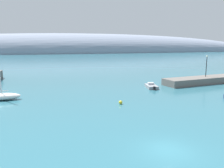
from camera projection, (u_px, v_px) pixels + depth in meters
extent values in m
plane|color=#2D6675|center=(168.00, 150.00, 19.03)|extent=(600.00, 600.00, 0.00)
cube|color=#66605B|center=(210.00, 80.00, 50.81)|extent=(23.15, 7.44, 1.40)
ellipsoid|color=gray|center=(76.00, 53.00, 202.58)|extent=(373.20, 50.35, 33.00)
ellipsoid|color=white|center=(2.00, 97.00, 35.52)|extent=(5.56, 2.08, 1.08)
cube|color=gray|center=(151.00, 87.00, 45.00)|extent=(2.50, 4.11, 0.59)
cube|color=black|center=(154.00, 88.00, 42.85)|extent=(0.43, 0.50, 0.53)
cube|color=#B2B7C1|center=(151.00, 84.00, 45.48)|extent=(1.26, 1.10, 0.40)
sphere|color=yellow|center=(121.00, 102.00, 33.26)|extent=(0.52, 0.52, 0.52)
cylinder|color=black|center=(206.00, 67.00, 50.10)|extent=(0.16, 0.16, 4.23)
sphere|color=#EAEACC|center=(207.00, 56.00, 49.70)|extent=(0.36, 0.36, 0.36)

